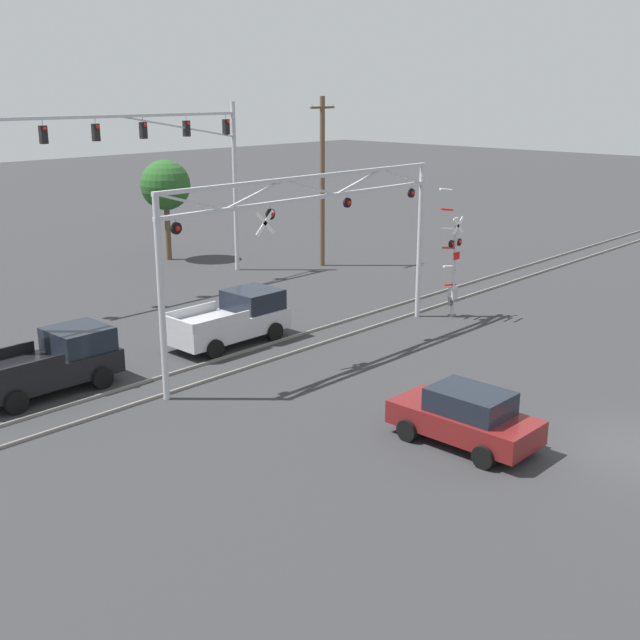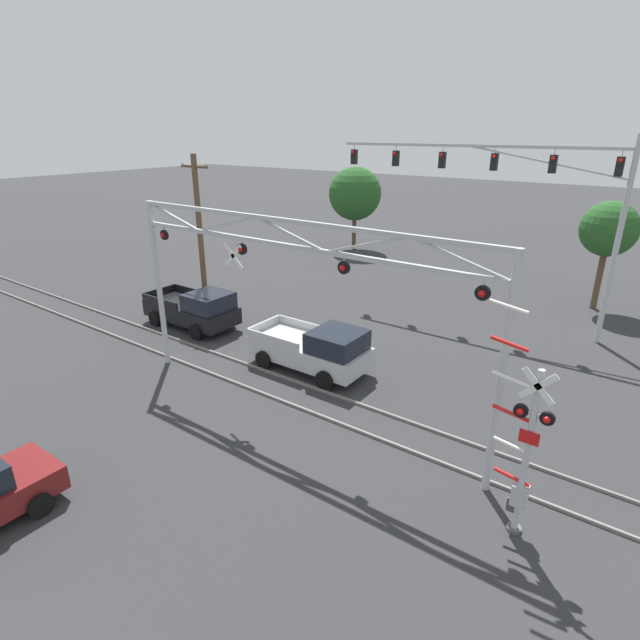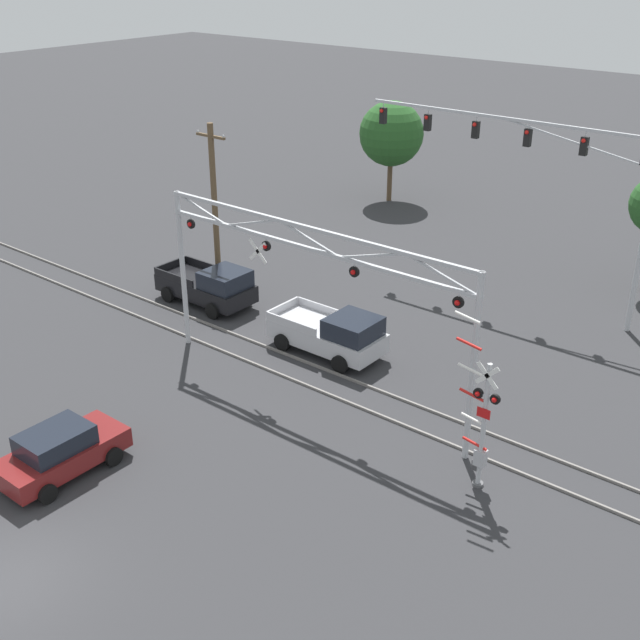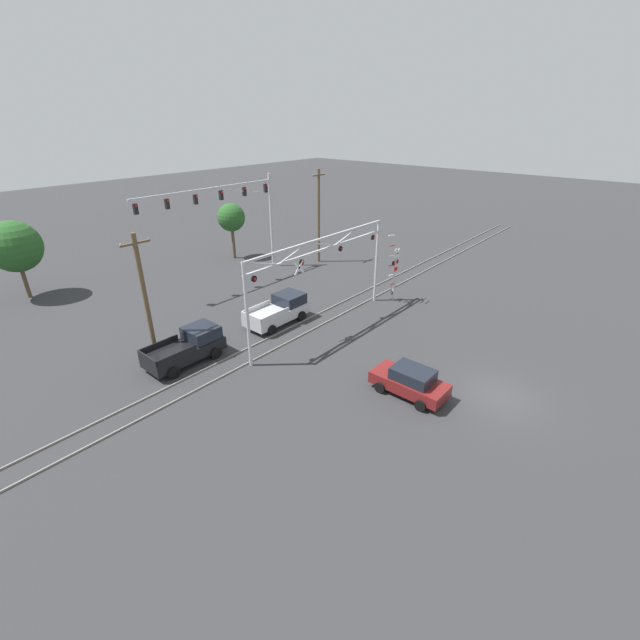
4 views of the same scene
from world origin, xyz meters
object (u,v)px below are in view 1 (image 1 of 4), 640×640
(pickup_truck_lead, at_px, (233,319))
(crossing_gantry, at_px, (310,225))
(traffic_signal_span, at_px, (174,154))
(background_tree_beyond_span, at_px, (165,186))
(pickup_truck_following, at_px, (51,363))
(utility_pole_right, at_px, (322,180))
(sedan_waiting, at_px, (466,417))
(crossing_signal_mast, at_px, (453,268))

(pickup_truck_lead, bearing_deg, crossing_gantry, -67.68)
(traffic_signal_span, relative_size, background_tree_beyond_span, 2.42)
(pickup_truck_following, bearing_deg, utility_pole_right, 18.71)
(crossing_gantry, bearing_deg, utility_pole_right, 41.62)
(pickup_truck_following, height_order, utility_pole_right, utility_pole_right)
(crossing_gantry, bearing_deg, pickup_truck_following, 158.92)
(utility_pole_right, bearing_deg, background_tree_beyond_span, 122.99)
(sedan_waiting, bearing_deg, utility_pole_right, 52.79)
(crossing_signal_mast, bearing_deg, crossing_gantry, 171.93)
(pickup_truck_lead, height_order, utility_pole_right, utility_pole_right)
(traffic_signal_span, height_order, pickup_truck_lead, traffic_signal_span)
(traffic_signal_span, relative_size, utility_pole_right, 1.51)
(crossing_gantry, relative_size, traffic_signal_span, 0.98)
(crossing_signal_mast, height_order, sedan_waiting, crossing_signal_mast)
(pickup_truck_lead, distance_m, utility_pole_right, 15.22)
(utility_pole_right, bearing_deg, traffic_signal_span, 161.72)
(traffic_signal_span, bearing_deg, pickup_truck_following, -142.53)
(crossing_signal_mast, distance_m, utility_pole_right, 12.29)
(background_tree_beyond_span, bearing_deg, utility_pole_right, -57.01)
(crossing_signal_mast, relative_size, background_tree_beyond_span, 0.99)
(crossing_gantry, xyz_separation_m, sedan_waiting, (-2.98, -8.88, -4.02))
(traffic_signal_span, xyz_separation_m, pickup_truck_lead, (-4.87, -9.88, -5.58))
(pickup_truck_lead, bearing_deg, pickup_truck_following, 177.27)
(crossing_signal_mast, height_order, pickup_truck_following, crossing_signal_mast)
(pickup_truck_lead, xyz_separation_m, background_tree_beyond_span, (7.86, 14.90, 3.35))
(sedan_waiting, xyz_separation_m, utility_pole_right, (14.55, 19.17, 3.95))
(crossing_gantry, distance_m, background_tree_beyond_span, 19.12)
(background_tree_beyond_span, bearing_deg, crossing_gantry, -110.24)
(pickup_truck_lead, distance_m, background_tree_beyond_span, 17.18)
(sedan_waiting, relative_size, background_tree_beyond_span, 0.72)
(traffic_signal_span, xyz_separation_m, sedan_waiting, (-6.61, -21.79, -5.70))
(utility_pole_right, xyz_separation_m, background_tree_beyond_span, (-4.96, 7.65, -0.48))
(pickup_truck_lead, height_order, pickup_truck_following, same)
(utility_pole_right, bearing_deg, sedan_waiting, -127.21)
(utility_pole_right, bearing_deg, crossing_gantry, -138.38)
(crossing_gantry, xyz_separation_m, background_tree_beyond_span, (6.61, 17.93, -0.54))
(utility_pole_right, bearing_deg, crossing_signal_mast, -108.75)
(crossing_signal_mast, xyz_separation_m, traffic_signal_span, (-4.08, 14.00, 4.35))
(crossing_gantry, xyz_separation_m, traffic_signal_span, (3.63, 12.91, 1.68))
(crossing_signal_mast, distance_m, traffic_signal_span, 15.22)
(pickup_truck_lead, bearing_deg, crossing_signal_mast, -24.71)
(sedan_waiting, bearing_deg, pickup_truck_lead, 81.72)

